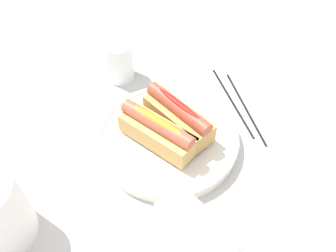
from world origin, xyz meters
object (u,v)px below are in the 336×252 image
Objects in this scene: chopstick_near at (232,101)px; hotdog_front at (178,115)px; chopstick_far at (245,107)px; water_glass at (121,62)px; serving_bowl at (168,138)px; hotdog_back at (157,131)px; napkin_box at (195,248)px.

hotdog_front is at bearing 111.91° from chopstick_near.
chopstick_near is 0.03m from chopstick_far.
hotdog_front is at bearing -178.42° from water_glass.
hotdog_back is (-0.01, 0.03, 0.04)m from serving_bowl.
water_glass is at bearing -5.20° from serving_bowl.
chopstick_near is (-0.21, -0.16, -0.04)m from water_glass.
hotdog_front is 0.26m from napkin_box.
hotdog_front is at bearing 103.89° from chopstick_far.
chopstick_near is at bearing -82.84° from hotdog_back.
napkin_box is 0.68× the size of chopstick_near.
water_glass is at bearing -11.51° from hotdog_back.
serving_bowl is 1.25× the size of chopstick_far.
hotdog_back is at bearing 108.35° from chopstick_far.
hotdog_back is 0.23m from chopstick_far.
napkin_box is 0.68× the size of chopstick_far.
serving_bowl is 0.05m from hotdog_back.
hotdog_back reaches higher than serving_bowl.
chopstick_near is at bearing -58.54° from napkin_box.
chopstick_near is (0.24, -0.28, -0.07)m from napkin_box.
chopstick_far is (-0.03, -0.01, 0.00)m from chopstick_near.
chopstick_far is (-0.24, -0.17, -0.04)m from water_glass.
chopstick_near is (0.01, -0.15, -0.06)m from hotdog_front.
chopstick_far is at bearing -141.53° from chopstick_near.
napkin_box is (-0.45, 0.12, 0.04)m from water_glass.
serving_bowl is at bearing 106.43° from chopstick_far.
hotdog_back is at bearing 168.49° from water_glass.
hotdog_front is 0.05m from hotdog_back.
chopstick_near is at bearing -84.76° from hotdog_front.
napkin_box reaches higher than water_glass.
hotdog_back is (-0.01, 0.05, 0.00)m from hotdog_front.
hotdog_back reaches higher than chopstick_far.
water_glass reaches higher than serving_bowl.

